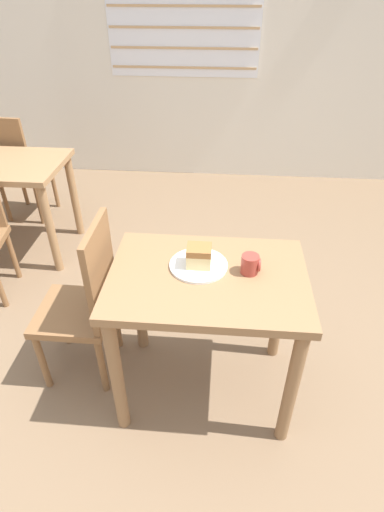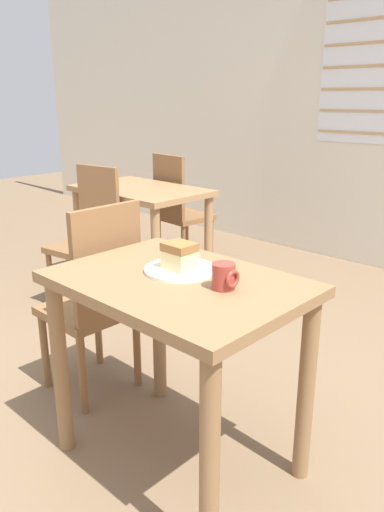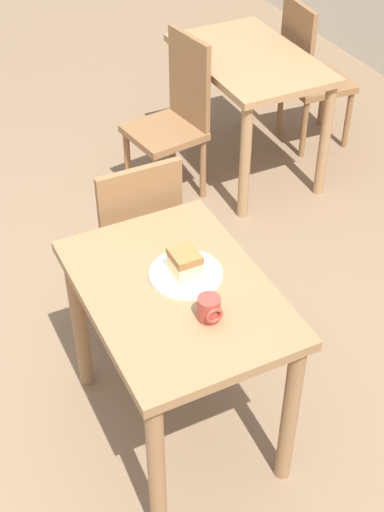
{
  "view_description": "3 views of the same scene",
  "coord_description": "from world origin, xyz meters",
  "px_view_note": "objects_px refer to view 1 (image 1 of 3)",
  "views": [
    {
      "loc": [
        0.18,
        -1.12,
        1.82
      ],
      "look_at": [
        0.06,
        0.29,
        0.81
      ],
      "focal_mm": 28.0,
      "sensor_mm": 36.0,
      "label": 1
    },
    {
      "loc": [
        1.28,
        -0.9,
        1.35
      ],
      "look_at": [
        0.13,
        0.3,
        0.82
      ],
      "focal_mm": 35.0,
      "sensor_mm": 36.0,
      "label": 2
    },
    {
      "loc": [
        1.77,
        -0.51,
        2.4
      ],
      "look_at": [
        0.04,
        0.34,
        0.8
      ],
      "focal_mm": 50.0,
      "sensor_mm": 36.0,
      "label": 3
    }
  ],
  "objects_px": {
    "chair_far_opposite": "(19,167)",
    "cake_slice": "(199,256)",
    "chair_near_window": "(86,301)",
    "plate": "(199,265)",
    "dining_table_near": "(207,300)",
    "coffee_mug": "(251,264)"
  },
  "relations": [
    {
      "from": "chair_near_window",
      "to": "chair_far_opposite",
      "type": "xyz_separation_m",
      "value": [
        -1.07,
        1.59,
        0.0
      ]
    },
    {
      "from": "cake_slice",
      "to": "coffee_mug",
      "type": "xyz_separation_m",
      "value": [
        0.22,
        -0.02,
        -0.02
      ]
    },
    {
      "from": "chair_far_opposite",
      "to": "coffee_mug",
      "type": "relative_size",
      "value": 10.66
    },
    {
      "from": "plate",
      "to": "cake_slice",
      "type": "distance_m",
      "value": 0.05
    },
    {
      "from": "chair_far_opposite",
      "to": "chair_near_window",
      "type": "bearing_deg",
      "value": 128.0
    },
    {
      "from": "chair_far_opposite",
      "to": "cake_slice",
      "type": "relative_size",
      "value": 8.63
    },
    {
      "from": "chair_near_window",
      "to": "cake_slice",
      "type": "xyz_separation_m",
      "value": [
        0.57,
        -0.03,
        0.33
      ]
    },
    {
      "from": "chair_near_window",
      "to": "plate",
      "type": "height_order",
      "value": "chair_near_window"
    },
    {
      "from": "chair_near_window",
      "to": "cake_slice",
      "type": "height_order",
      "value": "chair_near_window"
    },
    {
      "from": "dining_table_near",
      "to": "chair_near_window",
      "type": "relative_size",
      "value": 0.94
    },
    {
      "from": "plate",
      "to": "coffee_mug",
      "type": "xyz_separation_m",
      "value": [
        0.23,
        -0.02,
        0.04
      ]
    },
    {
      "from": "coffee_mug",
      "to": "dining_table_near",
      "type": "bearing_deg",
      "value": -169.46
    },
    {
      "from": "dining_table_near",
      "to": "plate",
      "type": "distance_m",
      "value": 0.17
    },
    {
      "from": "dining_table_near",
      "to": "coffee_mug",
      "type": "xyz_separation_m",
      "value": [
        0.18,
        0.03,
        0.19
      ]
    },
    {
      "from": "cake_slice",
      "to": "coffee_mug",
      "type": "bearing_deg",
      "value": -5.22
    },
    {
      "from": "chair_far_opposite",
      "to": "plate",
      "type": "relative_size",
      "value": 3.56
    },
    {
      "from": "coffee_mug",
      "to": "plate",
      "type": "bearing_deg",
      "value": 173.71
    },
    {
      "from": "plate",
      "to": "coffee_mug",
      "type": "bearing_deg",
      "value": -6.29
    },
    {
      "from": "dining_table_near",
      "to": "plate",
      "type": "relative_size",
      "value": 3.34
    },
    {
      "from": "cake_slice",
      "to": "coffee_mug",
      "type": "height_order",
      "value": "cake_slice"
    },
    {
      "from": "dining_table_near",
      "to": "coffee_mug",
      "type": "bearing_deg",
      "value": 10.54
    },
    {
      "from": "chair_near_window",
      "to": "coffee_mug",
      "type": "relative_size",
      "value": 10.66
    }
  ]
}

